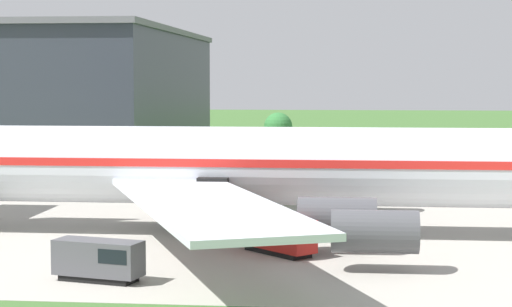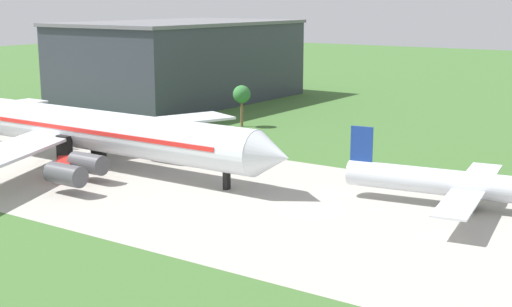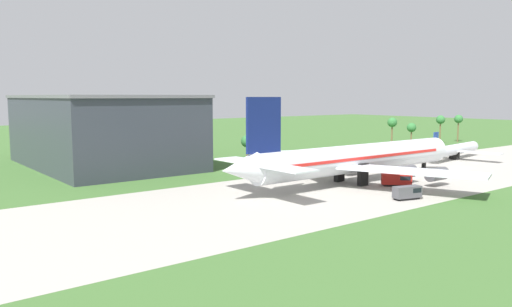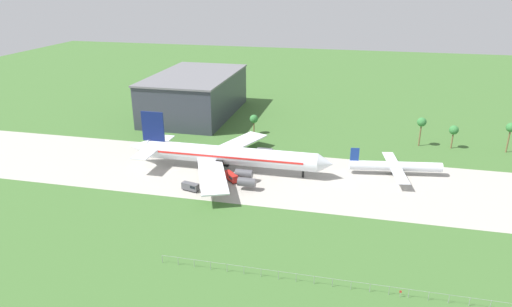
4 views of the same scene
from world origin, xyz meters
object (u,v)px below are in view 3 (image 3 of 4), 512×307
Objects in this scene: baggage_tug at (397,180)px; terminal_building at (102,130)px; regional_aircraft at (454,150)px; jet_airliner at (356,159)px; catering_van at (408,192)px.

baggage_tug is 0.10× the size of terminal_building.
regional_aircraft is 106.98m from terminal_building.
jet_airliner is 12.32× the size of baggage_tug.
terminal_building is at bearing 108.90° from catering_van.
catering_van is at bearing -136.03° from baggage_tug.
terminal_building is at bearing 118.59° from jet_airliner.
baggage_tug is at bearing -61.86° from terminal_building.
jet_airliner is at bearing 114.64° from baggage_tug.
jet_airliner is 12.33× the size of catering_van.
terminal_building reaches higher than catering_van.
terminal_building is at bearing 118.14° from baggage_tug.
terminal_building is (-28.20, 82.34, 8.63)m from catering_van.
catering_van is 0.10× the size of terminal_building.
baggage_tug is at bearing -65.36° from jet_airliner.
jet_airliner reaches higher than regional_aircraft.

